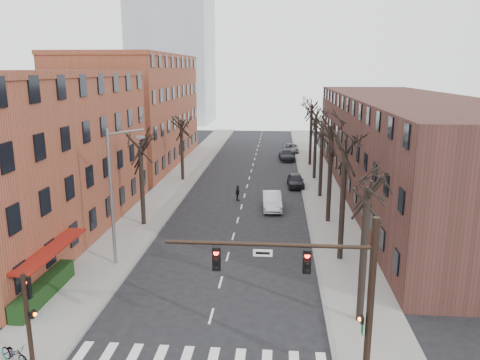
% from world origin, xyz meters
% --- Properties ---
extents(sidewalk_left, '(4.00, 90.00, 0.15)m').
position_xyz_m(sidewalk_left, '(-8.00, 35.00, 0.07)').
color(sidewalk_left, gray).
rests_on(sidewalk_left, ground).
extents(sidewalk_right, '(4.00, 90.00, 0.15)m').
position_xyz_m(sidewalk_right, '(8.00, 35.00, 0.07)').
color(sidewalk_right, gray).
rests_on(sidewalk_right, ground).
extents(building_left_near, '(12.00, 26.00, 12.00)m').
position_xyz_m(building_left_near, '(-16.00, 15.00, 6.00)').
color(building_left_near, brown).
rests_on(building_left_near, ground).
extents(building_left_far, '(12.00, 28.00, 14.00)m').
position_xyz_m(building_left_far, '(-16.00, 44.00, 7.00)').
color(building_left_far, brown).
rests_on(building_left_far, ground).
extents(building_right, '(12.00, 50.00, 10.00)m').
position_xyz_m(building_right, '(16.00, 30.00, 5.00)').
color(building_right, '#482721').
rests_on(building_right, ground).
extents(awning_left, '(1.20, 7.00, 0.15)m').
position_xyz_m(awning_left, '(-9.40, 6.00, 0.00)').
color(awning_left, maroon).
rests_on(awning_left, ground).
extents(hedge, '(0.80, 6.00, 1.00)m').
position_xyz_m(hedge, '(-9.50, 5.00, 0.65)').
color(hedge, '#193512').
rests_on(hedge, sidewalk_left).
extents(tree_right_a, '(5.20, 5.20, 10.00)m').
position_xyz_m(tree_right_a, '(7.60, 4.00, 0.00)').
color(tree_right_a, black).
rests_on(tree_right_a, ground).
extents(tree_right_b, '(5.20, 5.20, 10.80)m').
position_xyz_m(tree_right_b, '(7.60, 12.00, 0.00)').
color(tree_right_b, black).
rests_on(tree_right_b, ground).
extents(tree_right_c, '(5.20, 5.20, 11.60)m').
position_xyz_m(tree_right_c, '(7.60, 20.00, 0.00)').
color(tree_right_c, black).
rests_on(tree_right_c, ground).
extents(tree_right_d, '(5.20, 5.20, 10.00)m').
position_xyz_m(tree_right_d, '(7.60, 28.00, 0.00)').
color(tree_right_d, black).
rests_on(tree_right_d, ground).
extents(tree_right_e, '(5.20, 5.20, 10.80)m').
position_xyz_m(tree_right_e, '(7.60, 36.00, 0.00)').
color(tree_right_e, black).
rests_on(tree_right_e, ground).
extents(tree_right_f, '(5.20, 5.20, 11.60)m').
position_xyz_m(tree_right_f, '(7.60, 44.00, 0.00)').
color(tree_right_f, black).
rests_on(tree_right_f, ground).
extents(tree_left_a, '(5.20, 5.20, 9.50)m').
position_xyz_m(tree_left_a, '(-7.60, 18.00, 0.00)').
color(tree_left_a, black).
rests_on(tree_left_a, ground).
extents(tree_left_b, '(5.20, 5.20, 9.50)m').
position_xyz_m(tree_left_b, '(-7.60, 34.00, 0.00)').
color(tree_left_b, black).
rests_on(tree_left_b, ground).
extents(signal_mast_arm, '(8.14, 0.30, 7.20)m').
position_xyz_m(signal_mast_arm, '(5.45, -1.00, 4.40)').
color(signal_mast_arm, black).
rests_on(signal_mast_arm, ground).
extents(signal_pole_left, '(0.47, 0.44, 4.40)m').
position_xyz_m(signal_pole_left, '(-6.99, -0.95, 2.61)').
color(signal_pole_left, black).
rests_on(signal_pole_left, ground).
extents(streetlight, '(2.45, 0.22, 9.03)m').
position_xyz_m(streetlight, '(-7.03, 10.00, 5.01)').
color(streetlight, slate).
rests_on(streetlight, ground).
extents(silver_sedan, '(1.93, 4.82, 1.56)m').
position_xyz_m(silver_sedan, '(2.86, 23.53, 0.78)').
color(silver_sedan, silver).
rests_on(silver_sedan, ground).
extents(parked_car_near, '(1.95, 4.39, 1.47)m').
position_xyz_m(parked_car_near, '(5.30, 32.10, 0.73)').
color(parked_car_near, black).
rests_on(parked_car_near, ground).
extents(parked_car_mid, '(2.40, 5.16, 1.46)m').
position_xyz_m(parked_car_mid, '(4.55, 47.81, 0.73)').
color(parked_car_mid, black).
rests_on(parked_car_mid, ground).
extents(parked_car_far, '(2.27, 4.90, 1.36)m').
position_xyz_m(parked_car_far, '(5.30, 53.83, 0.68)').
color(parked_car_far, slate).
rests_on(parked_car_far, ground).
extents(pedestrian_crossing, '(0.63, 0.98, 1.55)m').
position_xyz_m(pedestrian_crossing, '(-0.55, 26.07, 0.77)').
color(pedestrian_crossing, black).
rests_on(pedestrian_crossing, ground).
extents(bicycle, '(1.83, 1.29, 0.91)m').
position_xyz_m(bicycle, '(-7.86, -0.87, 0.61)').
color(bicycle, gray).
rests_on(bicycle, sidewalk_left).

